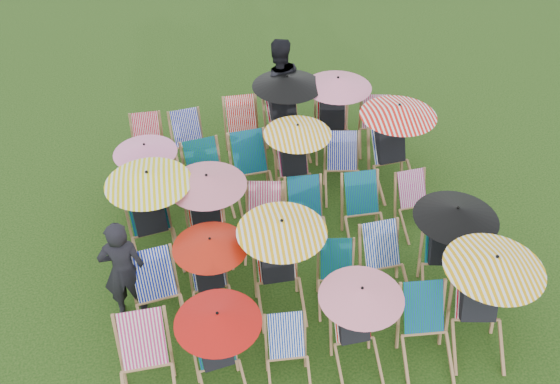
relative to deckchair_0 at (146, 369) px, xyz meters
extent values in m
plane|color=black|center=(2.05, 2.22, -0.50)|extent=(100.00, 100.00, 0.00)
cube|color=#CA2871|center=(-0.01, 0.27, 0.19)|extent=(0.54, 0.41, 0.62)
cube|color=#0A6C43|center=(0.81, 0.17, 0.08)|extent=(0.49, 0.40, 0.52)
cube|color=black|center=(0.82, 0.13, 0.08)|extent=(0.43, 0.44, 0.55)
sphere|color=tan|center=(0.80, 0.22, 0.36)|extent=(0.19, 0.19, 0.19)
cylinder|color=black|center=(0.88, 0.10, 0.32)|extent=(0.03, 0.03, 0.64)
cone|color=#B80E0A|center=(0.88, 0.10, 0.61)|extent=(1.00, 1.00, 0.15)
cube|color=#072AA3|center=(1.66, 0.14, 0.06)|extent=(0.44, 0.33, 0.51)
cube|color=red|center=(2.50, 0.26, 0.09)|extent=(0.46, 0.35, 0.53)
cube|color=black|center=(2.50, 0.22, 0.09)|extent=(0.39, 0.40, 0.55)
sphere|color=tan|center=(2.50, 0.31, 0.38)|extent=(0.19, 0.19, 0.19)
cylinder|color=black|center=(2.56, 0.18, 0.33)|extent=(0.03, 0.03, 0.64)
cone|color=pink|center=(2.56, 0.18, 0.62)|extent=(1.01, 1.01, 0.16)
cube|color=#09663A|center=(3.39, 0.21, 0.16)|extent=(0.52, 0.40, 0.59)
cube|color=red|center=(4.12, 0.31, 0.20)|extent=(0.58, 0.47, 0.62)
cube|color=black|center=(4.11, 0.25, 0.20)|extent=(0.51, 0.52, 0.66)
sphere|color=tan|center=(4.13, 0.36, 0.54)|extent=(0.23, 0.23, 0.23)
cylinder|color=black|center=(4.17, 0.20, 0.48)|extent=(0.03, 0.03, 0.77)
cone|color=#E2A00B|center=(4.17, 0.20, 0.83)|extent=(1.20, 1.20, 0.19)
cube|color=#081AAB|center=(0.12, 1.30, 0.17)|extent=(0.56, 0.45, 0.60)
cube|color=#071D9C|center=(0.83, 1.41, 0.07)|extent=(0.46, 0.36, 0.51)
cube|color=black|center=(0.83, 1.36, 0.07)|extent=(0.39, 0.40, 0.53)
sphere|color=tan|center=(0.82, 1.45, 0.35)|extent=(0.19, 0.19, 0.19)
cylinder|color=black|center=(0.89, 1.33, 0.30)|extent=(0.03, 0.03, 0.62)
cone|color=#B01A0A|center=(0.89, 1.33, 0.59)|extent=(0.98, 0.98, 0.15)
cube|color=red|center=(1.74, 1.37, 0.17)|extent=(0.52, 0.38, 0.61)
cube|color=black|center=(1.74, 1.32, 0.17)|extent=(0.43, 0.45, 0.63)
sphere|color=tan|center=(1.74, 1.43, 0.51)|extent=(0.22, 0.22, 0.22)
cylinder|color=black|center=(1.80, 1.28, 0.45)|extent=(0.03, 0.03, 0.74)
cone|color=#EEA80C|center=(1.80, 1.28, 0.79)|extent=(1.17, 1.17, 0.18)
cube|color=#0A6F39|center=(2.55, 1.28, 0.07)|extent=(0.47, 0.37, 0.51)
cube|color=#072796|center=(3.20, 1.37, 0.15)|extent=(0.52, 0.40, 0.58)
cube|color=#09643F|center=(4.07, 1.31, 0.15)|extent=(0.55, 0.45, 0.58)
cube|color=black|center=(4.06, 1.26, 0.15)|extent=(0.48, 0.49, 0.61)
sphere|color=tan|center=(4.08, 1.36, 0.47)|extent=(0.21, 0.21, 0.21)
cylinder|color=black|center=(4.11, 1.21, 0.42)|extent=(0.03, 0.03, 0.72)
cone|color=black|center=(4.11, 1.21, 0.75)|extent=(1.12, 1.12, 0.17)
cube|color=#09623D|center=(0.05, 2.58, 0.20)|extent=(0.59, 0.48, 0.63)
cube|color=black|center=(0.06, 2.53, 0.20)|extent=(0.52, 0.53, 0.66)
sphere|color=tan|center=(0.04, 2.64, 0.54)|extent=(0.23, 0.23, 0.23)
cylinder|color=black|center=(0.14, 2.50, 0.49)|extent=(0.03, 0.03, 0.77)
cone|color=yellow|center=(0.14, 2.50, 0.84)|extent=(1.21, 1.21, 0.19)
cube|color=red|center=(0.87, 2.52, 0.15)|extent=(0.51, 0.39, 0.58)
cube|color=black|center=(0.87, 2.47, 0.15)|extent=(0.43, 0.45, 0.61)
sphere|color=tan|center=(0.87, 2.57, 0.47)|extent=(0.21, 0.21, 0.21)
cylinder|color=black|center=(0.94, 2.43, 0.42)|extent=(0.03, 0.03, 0.71)
cone|color=#CC687D|center=(0.94, 2.43, 0.74)|extent=(1.12, 1.12, 0.17)
cube|color=#DA2B63|center=(1.75, 2.52, 0.13)|extent=(0.53, 0.43, 0.57)
cube|color=#09633C|center=(2.36, 2.55, 0.14)|extent=(0.49, 0.36, 0.57)
cube|color=#0B7342|center=(3.22, 2.49, 0.15)|extent=(0.50, 0.37, 0.58)
cube|color=#CE298D|center=(4.05, 2.56, 0.07)|extent=(0.46, 0.36, 0.51)
cube|color=#E22D5E|center=(0.00, 3.63, 0.07)|extent=(0.46, 0.36, 0.51)
cube|color=black|center=(0.01, 3.59, 0.07)|extent=(0.40, 0.41, 0.53)
sphere|color=tan|center=(0.00, 3.68, 0.35)|extent=(0.19, 0.19, 0.19)
cylinder|color=black|center=(0.06, 3.56, 0.30)|extent=(0.03, 0.03, 0.62)
cone|color=pink|center=(0.06, 3.56, 0.59)|extent=(0.98, 0.98, 0.15)
cube|color=#0B743B|center=(0.92, 3.63, 0.19)|extent=(0.58, 0.47, 0.62)
cube|color=#0A6A3D|center=(1.67, 3.74, 0.20)|extent=(0.57, 0.44, 0.63)
cube|color=#D82B6E|center=(2.37, 3.61, 0.12)|extent=(0.49, 0.38, 0.56)
cube|color=black|center=(2.37, 3.57, 0.12)|extent=(0.42, 0.43, 0.59)
sphere|color=tan|center=(2.36, 3.66, 0.43)|extent=(0.21, 0.21, 0.21)
cylinder|color=black|center=(2.43, 3.53, 0.38)|extent=(0.03, 0.03, 0.69)
cone|color=#E9A20C|center=(2.43, 3.53, 0.70)|extent=(1.08, 1.08, 0.17)
cube|color=#0814A5|center=(3.20, 3.60, 0.14)|extent=(0.53, 0.43, 0.58)
cube|color=#0821A6|center=(3.99, 3.65, 0.21)|extent=(0.58, 0.46, 0.64)
cube|color=black|center=(3.99, 3.60, 0.21)|extent=(0.50, 0.51, 0.67)
sphere|color=tan|center=(3.98, 3.71, 0.56)|extent=(0.23, 0.23, 0.23)
cylinder|color=black|center=(4.06, 3.56, 0.51)|extent=(0.03, 0.03, 0.78)
cone|color=red|center=(4.06, 3.56, 0.86)|extent=(1.23, 1.23, 0.19)
cube|color=red|center=(0.02, 4.81, 0.10)|extent=(0.46, 0.34, 0.54)
cube|color=#070BA2|center=(0.71, 4.74, 0.12)|extent=(0.52, 0.41, 0.56)
cube|color=red|center=(1.69, 4.91, 0.18)|extent=(0.52, 0.39, 0.61)
cube|color=red|center=(2.41, 4.88, 0.20)|extent=(0.58, 0.47, 0.63)
cube|color=black|center=(2.42, 4.83, 0.20)|extent=(0.51, 0.52, 0.66)
sphere|color=tan|center=(2.40, 4.93, 0.54)|extent=(0.23, 0.23, 0.23)
cylinder|color=black|center=(2.49, 4.79, 0.49)|extent=(0.03, 0.03, 0.77)
cone|color=black|center=(2.49, 4.79, 0.84)|extent=(1.21, 1.21, 0.19)
cube|color=red|center=(3.30, 4.78, 0.18)|extent=(0.56, 0.45, 0.61)
cube|color=black|center=(3.29, 4.72, 0.18)|extent=(0.49, 0.50, 0.64)
sphere|color=tan|center=(3.30, 4.83, 0.52)|extent=(0.22, 0.22, 0.22)
cylinder|color=black|center=(3.35, 4.67, 0.46)|extent=(0.03, 0.03, 0.75)
cone|color=pink|center=(3.35, 4.67, 0.80)|extent=(1.18, 1.18, 0.18)
cube|color=#DB2B75|center=(4.09, 4.73, 0.10)|extent=(0.51, 0.42, 0.54)
imported|color=black|center=(-0.25, 1.33, 0.29)|extent=(0.58, 0.38, 1.58)
imported|color=black|center=(2.41, 5.28, 0.44)|extent=(0.97, 0.78, 1.88)
camera|label=1|loc=(0.83, -4.42, 6.14)|focal=40.00mm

